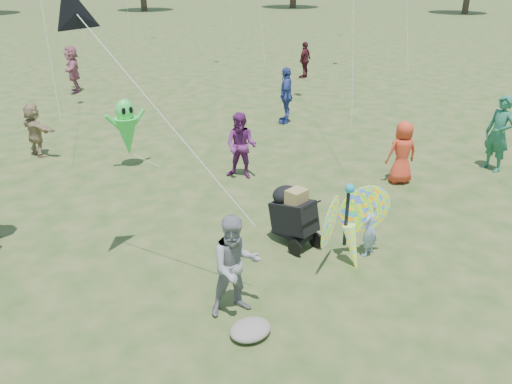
% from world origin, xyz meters
% --- Properties ---
extents(ground, '(160.00, 160.00, 0.00)m').
position_xyz_m(ground, '(0.00, 0.00, 0.00)').
color(ground, '#51592B').
rests_on(ground, ground).
extents(child_girl, '(0.44, 0.34, 1.05)m').
position_xyz_m(child_girl, '(1.29, 0.20, 0.53)').
color(child_girl, '#92A9CF').
rests_on(child_girl, ground).
extents(adult_man, '(0.88, 0.76, 1.56)m').
position_xyz_m(adult_man, '(-1.46, 0.16, 0.78)').
color(adult_man, gray).
rests_on(adult_man, ground).
extents(grey_bag, '(0.60, 0.49, 0.19)m').
position_xyz_m(grey_bag, '(-1.59, -0.40, 0.10)').
color(grey_bag, gray).
rests_on(grey_bag, ground).
extents(crowd_a, '(0.83, 0.68, 1.46)m').
position_xyz_m(crowd_a, '(4.25, 2.07, 0.73)').
color(crowd_a, red).
rests_on(crowd_a, ground).
extents(crowd_c, '(1.01, 1.07, 1.78)m').
position_xyz_m(crowd_c, '(5.01, 7.44, 0.89)').
color(crowd_c, '#364696').
rests_on(crowd_c, ground).
extents(crowd_d, '(0.82, 1.38, 1.42)m').
position_xyz_m(crowd_d, '(-2.31, 8.72, 0.71)').
color(crowd_d, '#9D8560').
rests_on(crowd_d, ground).
extents(crowd_e, '(0.94, 0.97, 1.58)m').
position_xyz_m(crowd_e, '(1.36, 4.40, 0.79)').
color(crowd_e, '#6B2368').
rests_on(crowd_e, ground).
extents(crowd_f, '(0.51, 0.72, 1.87)m').
position_xyz_m(crowd_f, '(6.78, 1.30, 0.93)').
color(crowd_f, '#26654A').
rests_on(crowd_f, ground).
extents(crowd_h, '(1.01, 0.73, 1.58)m').
position_xyz_m(crowd_h, '(9.97, 12.54, 0.79)').
color(crowd_h, '#48181F').
rests_on(crowd_h, ground).
extents(crowd_j, '(0.98, 1.74, 1.79)m').
position_xyz_m(crowd_j, '(0.66, 15.63, 0.89)').
color(crowd_j, '#AA6173').
rests_on(crowd_j, ground).
extents(jogging_stroller, '(0.62, 1.10, 1.09)m').
position_xyz_m(jogging_stroller, '(0.45, 1.28, 0.61)').
color(jogging_stroller, black).
rests_on(jogging_stroller, ground).
extents(butterfly_kite, '(1.74, 0.75, 1.68)m').
position_xyz_m(butterfly_kite, '(0.77, 0.19, 0.73)').
color(butterfly_kite, '#E65824').
rests_on(butterfly_kite, ground).
extents(delta_kite_rig, '(2.03, 2.20, 3.24)m').
position_xyz_m(delta_kite_rig, '(-2.62, 2.12, 4.05)').
color(delta_kite_rig, black).
rests_on(delta_kite_rig, ground).
extents(alien_kite, '(1.12, 0.69, 1.74)m').
position_xyz_m(alien_kite, '(-0.60, 6.53, 0.97)').
color(alien_kite, '#34DF4B').
rests_on(alien_kite, ground).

